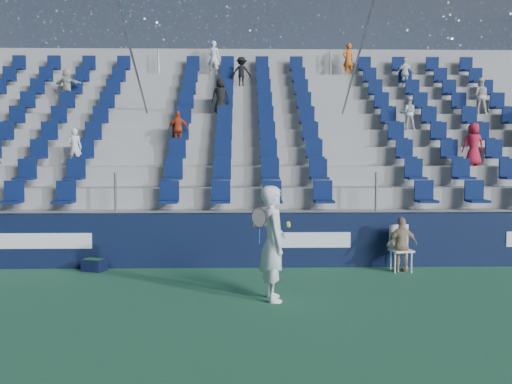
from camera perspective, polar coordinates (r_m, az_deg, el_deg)
ground at (r=9.81m, az=-0.78°, el=-11.11°), size 70.00×70.00×0.00m
sponsor_wall at (r=12.77m, az=-0.93°, el=-4.82°), size 24.00×0.32×1.20m
grandstand at (r=17.72m, az=-1.09°, el=2.62°), size 24.00×8.17×6.63m
tennis_player at (r=9.84m, az=1.72°, el=-5.13°), size 0.69×0.78×1.99m
line_judge_chair at (r=12.75m, az=14.19°, el=-5.13°), size 0.50×0.51×0.99m
line_judge at (r=12.60m, az=14.38°, el=-5.11°), size 0.73×0.40×1.18m
ball_bin at (r=12.86m, az=-15.87°, el=-6.97°), size 0.56×0.47×0.27m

